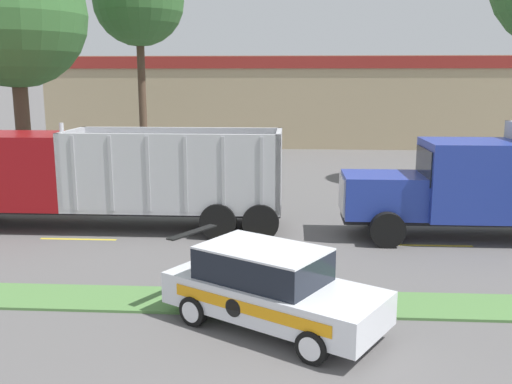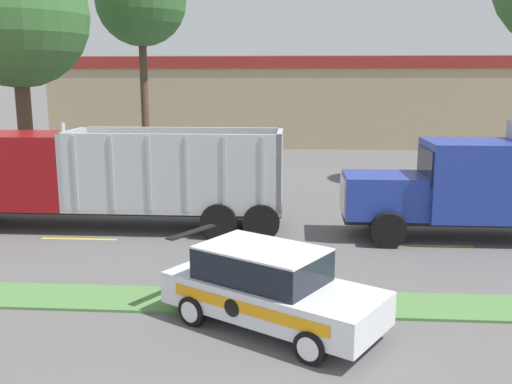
# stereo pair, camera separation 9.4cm
# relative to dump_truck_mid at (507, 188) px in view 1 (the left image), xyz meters

# --- Properties ---
(grass_verge) EXTENTS (120.00, 1.45, 0.06)m
(grass_verge) POSITION_rel_dump_truck_mid_xyz_m (-6.57, -5.64, -1.58)
(grass_verge) COLOR #517F42
(grass_verge) RESTS_ON ground_plane
(centre_line_3) EXTENTS (2.40, 0.14, 0.01)m
(centre_line_3) POSITION_rel_dump_truck_mid_xyz_m (-13.18, -0.92, -1.60)
(centre_line_3) COLOR yellow
(centre_line_3) RESTS_ON ground_plane
(centre_line_4) EXTENTS (2.40, 0.14, 0.01)m
(centre_line_4) POSITION_rel_dump_truck_mid_xyz_m (-7.78, -0.92, -1.60)
(centre_line_4) COLOR yellow
(centre_line_4) RESTS_ON ground_plane
(centre_line_5) EXTENTS (2.40, 0.14, 0.01)m
(centre_line_5) POSITION_rel_dump_truck_mid_xyz_m (-2.38, -0.92, -1.60)
(centre_line_5) COLOR yellow
(centre_line_5) RESTS_ON ground_plane
(dump_truck_mid) EXTENTS (11.56, 2.64, 3.58)m
(dump_truck_mid) POSITION_rel_dump_truck_mid_xyz_m (0.00, 0.00, 0.00)
(dump_truck_mid) COLOR black
(dump_truck_mid) RESTS_ON ground_plane
(dump_truck_trail) EXTENTS (11.83, 2.70, 3.55)m
(dump_truck_trail) POSITION_rel_dump_truck_mid_xyz_m (-13.98, 0.54, 0.04)
(dump_truck_trail) COLOR black
(dump_truck_trail) RESTS_ON ground_plane
(rally_car) EXTENTS (4.72, 3.85, 1.66)m
(rally_car) POSITION_rel_dump_truck_mid_xyz_m (-7.00, -6.80, -0.77)
(rally_car) COLOR silver
(rally_car) RESTS_ON ground_plane
(store_building_backdrop) EXTENTS (41.78, 12.10, 6.34)m
(store_building_backdrop) POSITION_rel_dump_truck_mid_xyz_m (-3.11, 27.87, 1.57)
(store_building_backdrop) COLOR tan
(store_building_backdrop) RESTS_ON ground_plane
(tree_behind_right) EXTENTS (5.60, 5.60, 11.49)m
(tree_behind_right) POSITION_rel_dump_truck_mid_xyz_m (-17.45, 4.88, 6.22)
(tree_behind_right) COLOR brown
(tree_behind_right) RESTS_ON ground_plane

